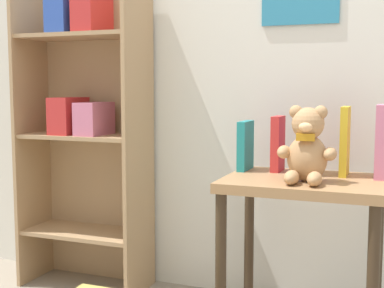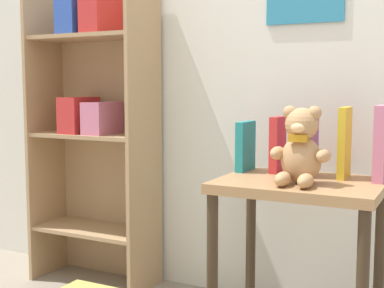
{
  "view_description": "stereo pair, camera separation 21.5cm",
  "coord_description": "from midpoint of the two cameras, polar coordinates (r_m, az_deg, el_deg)",
  "views": [
    {
      "loc": [
        0.58,
        -0.93,
        0.94
      ],
      "look_at": [
        -0.19,
        1.06,
        0.71
      ],
      "focal_mm": 50.0,
      "sensor_mm": 36.0,
      "label": 1
    },
    {
      "loc": [
        0.77,
        -0.85,
        0.94
      ],
      "look_at": [
        -0.19,
        1.06,
        0.71
      ],
      "focal_mm": 50.0,
      "sensor_mm": 36.0,
      "label": 2
    }
  ],
  "objects": [
    {
      "name": "wall_back",
      "position": [
        2.38,
        4.6,
        13.67
      ],
      "size": [
        4.8,
        0.07,
        2.5
      ],
      "color": "silver",
      "rests_on": "ground_plane"
    },
    {
      "name": "bookshelf_side",
      "position": [
        2.56,
        -13.53,
        3.22
      ],
      "size": [
        0.59,
        0.28,
        1.42
      ],
      "color": "tan",
      "rests_on": "ground_plane"
    },
    {
      "name": "display_table",
      "position": [
        1.99,
        8.82,
        -6.63
      ],
      "size": [
        0.57,
        0.44,
        0.6
      ],
      "color": "#9E754C",
      "rests_on": "ground_plane"
    },
    {
      "name": "teddy_bear",
      "position": [
        1.88,
        9.01,
        -0.38
      ],
      "size": [
        0.21,
        0.19,
        0.27
      ],
      "color": "tan",
      "rests_on": "display_table"
    },
    {
      "name": "book_standing_teal",
      "position": [
        2.14,
        2.88,
        -0.18
      ],
      "size": [
        0.03,
        0.14,
        0.2
      ],
      "primitive_type": "cube",
      "rotation": [
        0.0,
        0.0,
        -0.01
      ],
      "color": "teal",
      "rests_on": "display_table"
    },
    {
      "name": "book_standing_red",
      "position": [
        2.11,
        6.29,
        0.01
      ],
      "size": [
        0.04,
        0.11,
        0.22
      ],
      "primitive_type": "cube",
      "rotation": [
        0.0,
        0.0,
        -0.04
      ],
      "color": "red",
      "rests_on": "display_table"
    },
    {
      "name": "book_standing_purple",
      "position": [
        2.07,
        9.61,
        0.22
      ],
      "size": [
        0.03,
        0.15,
        0.25
      ],
      "primitive_type": "cube",
      "rotation": [
        0.0,
        0.0,
        -0.0
      ],
      "color": "purple",
      "rests_on": "display_table"
    },
    {
      "name": "book_standing_yellow",
      "position": [
        2.05,
        13.16,
        0.28
      ],
      "size": [
        0.03,
        0.13,
        0.26
      ],
      "primitive_type": "cube",
      "rotation": [
        0.0,
        0.0,
        0.0
      ],
      "color": "gold",
      "rests_on": "display_table"
    },
    {
      "name": "book_standing_pink",
      "position": [
        2.03,
        16.71,
        0.25
      ],
      "size": [
        0.04,
        0.14,
        0.27
      ],
      "primitive_type": "cube",
      "rotation": [
        0.0,
        0.0,
        -0.0
      ],
      "color": "#D17093",
      "rests_on": "display_table"
    }
  ]
}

